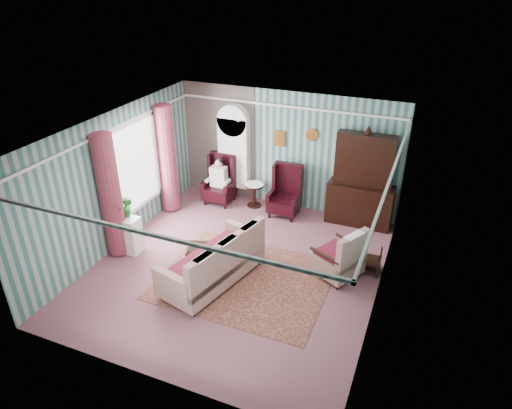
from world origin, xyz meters
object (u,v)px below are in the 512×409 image
at_px(bookcase, 234,158).
at_px(dresser_hutch, 362,178).
at_px(round_side_table, 254,195).
at_px(nest_table, 369,260).
at_px(plant_stand, 127,234).
at_px(wingback_left, 219,180).
at_px(floral_armchair, 337,255).
at_px(coffee_table, 210,257).
at_px(seated_woman, 219,181).
at_px(wingback_right, 285,192).
at_px(sofa, 212,258).

bearing_deg(bookcase, dresser_hutch, -2.11).
bearing_deg(round_side_table, nest_table, -28.20).
distance_m(dresser_hutch, plant_stand, 5.31).
height_order(wingback_left, floral_armchair, wingback_left).
xyz_separation_m(round_side_table, plant_stand, (-1.70, -2.90, 0.10)).
bearing_deg(floral_armchair, coffee_table, 132.49).
distance_m(dresser_hutch, coffee_table, 3.87).
distance_m(dresser_hutch, seated_woman, 3.56).
relative_size(wingback_right, round_side_table, 2.08).
bearing_deg(sofa, seated_woman, 38.04).
height_order(wingback_right, nest_table, wingback_right).
xyz_separation_m(bookcase, nest_table, (3.82, -1.94, -0.85)).
height_order(dresser_hutch, sofa, dresser_hutch).
distance_m(wingback_right, floral_armchair, 2.60).
bearing_deg(round_side_table, seated_woman, -170.54).
distance_m(wingback_left, coffee_table, 2.81).
bearing_deg(coffee_table, nest_table, 18.75).
relative_size(wingback_left, wingback_right, 1.00).
bearing_deg(dresser_hutch, round_side_table, -177.36).
bearing_deg(round_side_table, floral_armchair, -38.42).
bearing_deg(bookcase, seated_woman, -122.66).
distance_m(wingback_left, round_side_table, 0.97).
relative_size(round_side_table, sofa, 0.28).
relative_size(seated_woman, round_side_table, 1.97).
relative_size(wingback_left, plant_stand, 1.56).
relative_size(bookcase, wingback_right, 1.79).
xyz_separation_m(nest_table, sofa, (-2.74, -1.45, 0.26)).
distance_m(bookcase, wingback_left, 0.68).
xyz_separation_m(bookcase, dresser_hutch, (3.25, -0.12, 0.06)).
distance_m(bookcase, nest_table, 4.37).
xyz_separation_m(dresser_hutch, seated_woman, (-3.50, -0.27, -0.59)).
bearing_deg(seated_woman, dresser_hutch, 4.41).
bearing_deg(sofa, wingback_left, 38.04).
bearing_deg(round_side_table, bookcase, 159.73).
xyz_separation_m(wingback_left, plant_stand, (-0.80, -2.75, -0.22)).
bearing_deg(wingback_left, round_side_table, 9.46).
xyz_separation_m(dresser_hutch, wingback_left, (-3.50, -0.27, -0.55)).
xyz_separation_m(seated_woman, floral_armchair, (3.50, -1.91, -0.13)).
bearing_deg(floral_armchair, wingback_left, 88.72).
relative_size(round_side_table, plant_stand, 0.75).
relative_size(wingback_left, sofa, 0.57).
relative_size(bookcase, nest_table, 4.15).
relative_size(bookcase, round_side_table, 3.73).
relative_size(nest_table, floral_armchair, 0.59).
bearing_deg(wingback_left, bookcase, 57.34).
bearing_deg(sofa, round_side_table, 21.91).
height_order(dresser_hutch, nest_table, dresser_hutch).
xyz_separation_m(sofa, floral_armchair, (2.17, 1.09, -0.07)).
height_order(seated_woman, sofa, seated_woman).
distance_m(dresser_hutch, wingback_left, 3.55).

